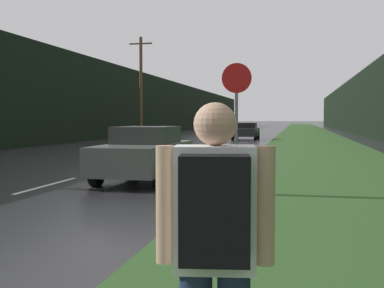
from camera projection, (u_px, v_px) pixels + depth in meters
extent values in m
cube|color=#2D5123|center=(311.00, 140.00, 37.60)|extent=(6.00, 240.00, 0.02)
cube|color=silver|center=(48.00, 185.00, 12.12)|extent=(0.12, 3.00, 0.01)
cube|color=silver|center=(138.00, 161.00, 18.95)|extent=(0.12, 3.00, 0.01)
cube|color=silver|center=(180.00, 150.00, 25.78)|extent=(0.12, 3.00, 0.01)
cube|color=black|center=(140.00, 104.00, 50.92)|extent=(2.00, 140.00, 6.36)
cube|color=black|center=(373.00, 103.00, 45.90)|extent=(2.00, 140.00, 6.39)
cylinder|color=#4C3823|center=(141.00, 89.00, 36.89)|extent=(0.24, 0.24, 7.90)
cube|color=#4C3823|center=(141.00, 44.00, 36.71)|extent=(1.80, 0.10, 0.10)
cylinder|color=slate|center=(236.00, 144.00, 10.61)|extent=(0.07, 0.07, 2.24)
cylinder|color=#B71414|center=(237.00, 78.00, 10.54)|extent=(0.66, 0.02, 0.66)
cube|color=white|center=(215.00, 208.00, 2.48)|extent=(0.45, 0.30, 0.65)
sphere|color=tan|center=(215.00, 124.00, 2.46)|extent=(0.22, 0.22, 0.22)
cylinder|color=tan|center=(166.00, 204.00, 2.50)|extent=(0.10, 0.10, 0.61)
cylinder|color=tan|center=(265.00, 205.00, 2.47)|extent=(0.10, 0.10, 0.61)
cube|color=black|center=(214.00, 210.00, 2.28)|extent=(0.36, 0.23, 0.52)
cube|color=#4C514C|center=(144.00, 157.00, 12.98)|extent=(1.72, 4.28, 0.71)
cube|color=#2D302D|center=(147.00, 135.00, 13.16)|extent=(1.46, 1.93, 0.46)
cylinder|color=black|center=(160.00, 175.00, 11.53)|extent=(0.20, 0.66, 0.66)
cylinder|color=black|center=(96.00, 173.00, 11.88)|extent=(0.20, 0.66, 0.66)
cylinder|color=black|center=(185.00, 165.00, 14.12)|extent=(0.20, 0.66, 0.66)
cylinder|color=black|center=(132.00, 164.00, 14.47)|extent=(0.20, 0.66, 0.66)
cube|color=black|center=(246.00, 132.00, 38.46)|extent=(1.86, 4.35, 0.62)
cube|color=black|center=(246.00, 125.00, 38.65)|extent=(1.58, 1.96, 0.44)
cylinder|color=black|center=(255.00, 136.00, 36.97)|extent=(0.20, 0.64, 0.64)
cylinder|color=black|center=(233.00, 136.00, 37.35)|extent=(0.20, 0.64, 0.64)
cylinder|color=black|center=(258.00, 135.00, 39.60)|extent=(0.20, 0.64, 0.64)
cylinder|color=black|center=(237.00, 135.00, 39.98)|extent=(0.20, 0.64, 0.64)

